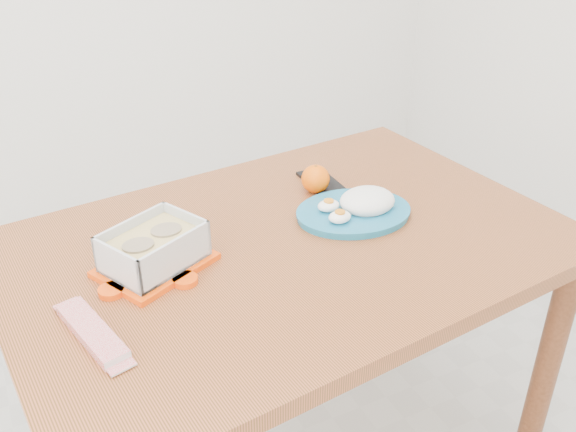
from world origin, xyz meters
name	(u,v)px	position (x,y,z in m)	size (l,w,h in m)	color
dining_table	(288,276)	(0.19, 0.09, 0.65)	(1.29, 0.94, 0.75)	#A95030
food_container	(154,249)	(-0.10, 0.11, 0.80)	(0.27, 0.24, 0.09)	#FC4907
orange_fruit	(315,179)	(0.35, 0.27, 0.79)	(0.07, 0.07, 0.07)	orange
rice_plate	(358,206)	(0.38, 0.12, 0.77)	(0.31, 0.31, 0.07)	#19698D
candy_bar	(92,332)	(-0.27, -0.05, 0.76)	(0.20, 0.05, 0.02)	red
smartphone	(321,182)	(0.39, 0.30, 0.75)	(0.07, 0.15, 0.01)	black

